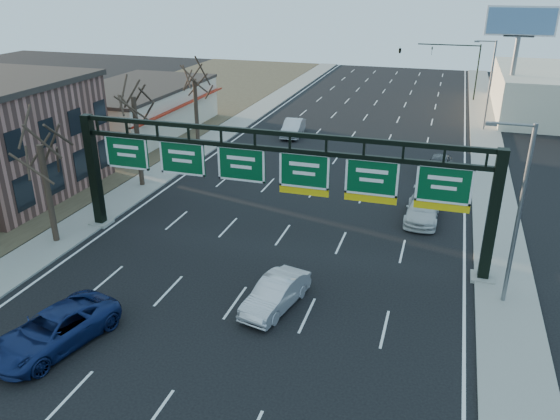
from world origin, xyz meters
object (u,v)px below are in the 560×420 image
(sign_gantry, at_px, (275,175))
(car_silver_sedan, at_px, (276,294))
(car_blue_suv, at_px, (54,330))
(car_white_wagon, at_px, (423,209))

(sign_gantry, xyz_separation_m, car_silver_sedan, (1.87, -5.77, -3.88))
(sign_gantry, height_order, car_silver_sedan, sign_gantry)
(sign_gantry, bearing_deg, car_silver_sedan, -72.06)
(car_blue_suv, relative_size, car_silver_sedan, 1.27)
(car_silver_sedan, bearing_deg, car_blue_suv, -132.95)
(sign_gantry, xyz_separation_m, car_white_wagon, (7.92, 7.03, -3.89))
(sign_gantry, bearing_deg, car_blue_suv, -118.94)
(sign_gantry, relative_size, car_white_wagon, 4.81)
(sign_gantry, distance_m, car_white_wagon, 11.28)
(car_white_wagon, bearing_deg, sign_gantry, -137.31)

